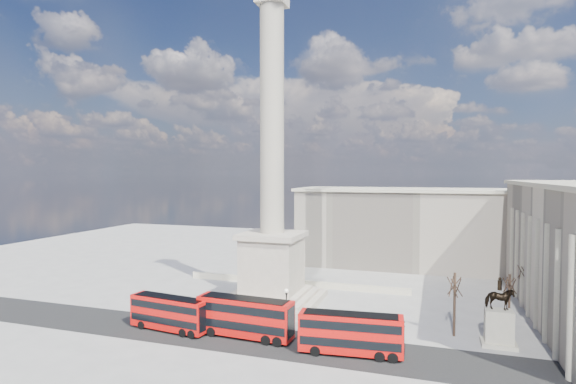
# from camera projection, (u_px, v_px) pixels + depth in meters

# --- Properties ---
(ground) EXTENTS (180.00, 180.00, 0.00)m
(ground) POSITION_uv_depth(u_px,v_px,m) (260.00, 313.00, 63.80)
(ground) COLOR #A2A09A
(ground) RESTS_ON ground
(asphalt_road) EXTENTS (120.00, 9.00, 0.01)m
(asphalt_road) POSITION_uv_depth(u_px,v_px,m) (268.00, 342.00, 52.74)
(asphalt_road) COLOR #262626
(asphalt_road) RESTS_ON ground
(nelsons_column) EXTENTS (14.00, 14.00, 49.85)m
(nelsons_column) POSITION_uv_depth(u_px,v_px,m) (272.00, 219.00, 68.00)
(nelsons_column) COLOR #C0B4A0
(nelsons_column) RESTS_ON ground
(balustrade_wall) EXTENTS (40.00, 0.60, 1.10)m
(balustrade_wall) POSITION_uv_depth(u_px,v_px,m) (294.00, 283.00, 78.95)
(balustrade_wall) COLOR beige
(balustrade_wall) RESTS_ON ground
(building_northeast) EXTENTS (51.00, 17.00, 16.60)m
(building_northeast) POSITION_uv_depth(u_px,v_px,m) (418.00, 228.00, 95.12)
(building_northeast) COLOR beige
(building_northeast) RESTS_ON ground
(red_bus_a) EXTENTS (10.87, 3.69, 4.32)m
(red_bus_a) POSITION_uv_depth(u_px,v_px,m) (170.00, 313.00, 56.35)
(red_bus_a) COLOR red
(red_bus_a) RESTS_ON ground
(red_bus_b) EXTENTS (12.06, 3.43, 4.84)m
(red_bus_b) POSITION_uv_depth(u_px,v_px,m) (245.00, 317.00, 53.94)
(red_bus_b) COLOR red
(red_bus_b) RESTS_ON ground
(red_bus_c) EXTENTS (11.42, 3.61, 4.55)m
(red_bus_c) POSITION_uv_depth(u_px,v_px,m) (351.00, 333.00, 48.81)
(red_bus_c) COLOR red
(red_bus_c) RESTS_ON ground
(victorian_lamp) EXTENTS (0.49, 0.49, 5.77)m
(victorian_lamp) POSITION_uv_depth(u_px,v_px,m) (286.00, 308.00, 54.63)
(victorian_lamp) COLOR black
(victorian_lamp) RESTS_ON ground
(equestrian_statue) EXTENTS (3.79, 2.84, 7.94)m
(equestrian_statue) POSITION_uv_depth(u_px,v_px,m) (499.00, 322.00, 51.42)
(equestrian_statue) COLOR beige
(equestrian_statue) RESTS_ON ground
(bare_tree_near) EXTENTS (1.87, 1.87, 8.16)m
(bare_tree_near) POSITION_uv_depth(u_px,v_px,m) (455.00, 284.00, 54.36)
(bare_tree_near) COLOR #332319
(bare_tree_near) RESTS_ON ground
(bare_tree_mid) EXTENTS (1.89, 1.89, 7.15)m
(bare_tree_mid) POSITION_uv_depth(u_px,v_px,m) (510.00, 283.00, 57.81)
(bare_tree_mid) COLOR #332319
(bare_tree_mid) RESTS_ON ground
(bare_tree_far) EXTENTS (1.72, 1.72, 7.03)m
(bare_tree_far) POSITION_uv_depth(u_px,v_px,m) (523.00, 270.00, 66.24)
(bare_tree_far) COLOR #332319
(bare_tree_far) RESTS_ON ground
(pedestrian_walking) EXTENTS (0.62, 0.42, 1.68)m
(pedestrian_walking) POSITION_uv_depth(u_px,v_px,m) (403.00, 324.00, 56.39)
(pedestrian_walking) COLOR black
(pedestrian_walking) RESTS_ON ground
(pedestrian_standing) EXTENTS (0.99, 0.94, 1.62)m
(pedestrian_standing) POSITION_uv_depth(u_px,v_px,m) (487.00, 336.00, 52.25)
(pedestrian_standing) COLOR black
(pedestrian_standing) RESTS_ON ground
(pedestrian_crossing) EXTENTS (0.72, 1.03, 1.62)m
(pedestrian_crossing) POSITION_uv_depth(u_px,v_px,m) (351.00, 318.00, 58.75)
(pedestrian_crossing) COLOR black
(pedestrian_crossing) RESTS_ON ground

